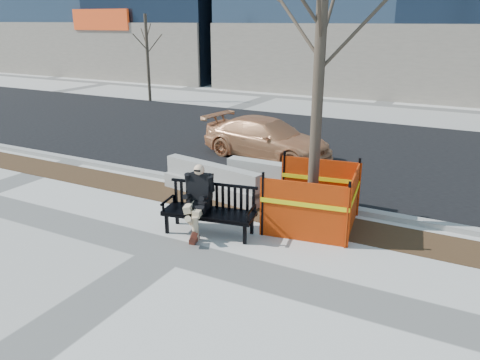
# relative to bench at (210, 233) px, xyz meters

# --- Properties ---
(ground) EXTENTS (120.00, 120.00, 0.00)m
(ground) POSITION_rel_bench_xyz_m (-0.27, -1.03, 0.00)
(ground) COLOR beige
(ground) RESTS_ON ground
(mulch_strip) EXTENTS (40.00, 1.20, 0.02)m
(mulch_strip) POSITION_rel_bench_xyz_m (-0.27, 1.57, 0.00)
(mulch_strip) COLOR #47301C
(mulch_strip) RESTS_ON ground
(asphalt_street) EXTENTS (60.00, 10.40, 0.01)m
(asphalt_street) POSITION_rel_bench_xyz_m (-0.27, 7.77, 0.00)
(asphalt_street) COLOR black
(asphalt_street) RESTS_ON ground
(curb) EXTENTS (60.00, 0.25, 0.12)m
(curb) POSITION_rel_bench_xyz_m (-0.27, 2.52, 0.06)
(curb) COLOR #9E9B93
(curb) RESTS_ON ground
(bench) EXTENTS (2.03, 1.03, 1.03)m
(bench) POSITION_rel_bench_xyz_m (0.00, 0.00, 0.00)
(bench) COLOR black
(bench) RESTS_ON ground
(seated_man) EXTENTS (0.78, 1.10, 1.41)m
(seated_man) POSITION_rel_bench_xyz_m (-0.26, 0.00, 0.00)
(seated_man) COLOR black
(seated_man) RESTS_ON ground
(tree_fence) EXTENTS (3.06, 3.06, 6.76)m
(tree_fence) POSITION_rel_bench_xyz_m (1.71, 1.41, 0.00)
(tree_fence) COLOR #E13906
(tree_fence) RESTS_ON ground
(sedan) EXTENTS (4.54, 2.41, 1.25)m
(sedan) POSITION_rel_bench_xyz_m (-1.35, 5.75, 0.00)
(sedan) COLOR tan
(sedan) RESTS_ON ground
(jersey_barrier_left) EXTENTS (2.93, 1.06, 0.82)m
(jersey_barrier_left) POSITION_rel_bench_xyz_m (-1.10, 1.97, 0.00)
(jersey_barrier_left) COLOR #9A9790
(jersey_barrier_left) RESTS_ON ground
(jersey_barrier_right) EXTENTS (3.16, 0.64, 0.90)m
(jersey_barrier_right) POSITION_rel_bench_xyz_m (0.68, 2.52, 0.00)
(jersey_barrier_right) COLOR #A5A29A
(jersey_barrier_right) RESTS_ON ground
(far_tree_left) EXTENTS (1.89, 1.89, 4.85)m
(far_tree_left) POSITION_rel_bench_xyz_m (-11.69, 12.98, 0.00)
(far_tree_left) COLOR #493D2F
(far_tree_left) RESTS_ON ground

